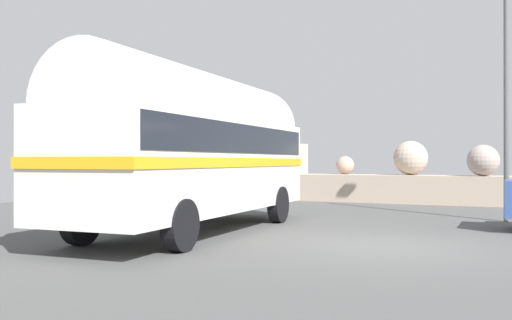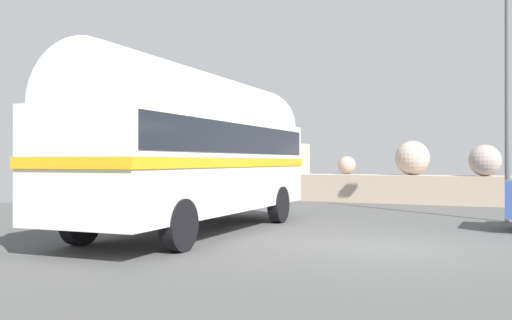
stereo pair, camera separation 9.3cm
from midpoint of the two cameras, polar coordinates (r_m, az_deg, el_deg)
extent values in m
cube|color=#4C4D4C|center=(11.16, 12.96, -8.57)|extent=(32.00, 26.00, 0.02)
cube|color=tan|center=(22.73, 19.45, -2.88)|extent=(31.36, 1.80, 1.10)
cube|color=tan|center=(27.09, -8.30, -0.18)|extent=(0.91, 1.07, 1.03)
cube|color=#A79096|center=(26.19, -4.26, -0.35)|extent=(1.12, 1.12, 0.88)
cube|color=#B0AA91|center=(24.17, 3.52, 0.11)|extent=(1.47, 1.38, 1.28)
sphere|color=tan|center=(24.04, 9.24, -0.52)|extent=(0.76, 0.76, 0.76)
sphere|color=#B6A192|center=(23.25, 15.59, 0.20)|extent=(1.35, 1.35, 1.35)
sphere|color=#A0928A|center=(22.28, 22.18, -0.04)|extent=(1.15, 1.15, 1.15)
cylinder|color=black|center=(15.92, -5.03, -4.26)|extent=(0.33, 0.97, 0.96)
cylinder|color=black|center=(15.04, 2.48, -4.51)|extent=(0.33, 0.97, 0.96)
cylinder|color=black|center=(11.57, -17.07, -5.83)|extent=(0.33, 0.97, 0.96)
cylinder|color=black|center=(10.32, -7.49, -6.53)|extent=(0.33, 0.97, 0.96)
cube|color=silver|center=(13.06, -6.00, -0.46)|extent=(2.85, 8.52, 2.10)
cylinder|color=silver|center=(13.10, -6.00, 4.14)|extent=(2.63, 8.17, 2.20)
cube|color=gold|center=(13.06, -6.00, -0.23)|extent=(2.91, 8.60, 0.20)
cube|color=black|center=(13.07, -6.00, 2.08)|extent=(2.87, 8.18, 0.64)
cube|color=silver|center=(16.97, 0.89, -3.31)|extent=(2.29, 0.28, 0.28)
cylinder|color=#5B5B60|center=(16.75, 24.15, 6.36)|extent=(0.14, 0.14, 7.07)
camera|label=1|loc=(0.05, -89.81, 0.00)|focal=39.69mm
camera|label=2|loc=(0.05, 90.19, 0.00)|focal=39.69mm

